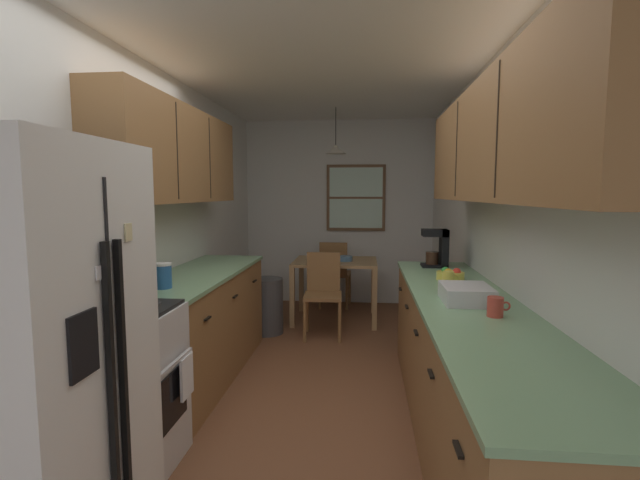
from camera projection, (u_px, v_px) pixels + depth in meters
name	position (u px, v px, depth m)	size (l,w,h in m)	color
ground_plane	(320.00, 373.00, 3.92)	(12.00, 12.00, 0.00)	brown
wall_left	(165.00, 225.00, 3.92)	(0.10, 9.00, 2.55)	silver
wall_right	(487.00, 227.00, 3.65)	(0.10, 9.00, 2.55)	silver
wall_back	(339.00, 213.00, 6.41)	(4.40, 0.10, 2.55)	silver
ceiling_slab	(320.00, 63.00, 3.65)	(4.40, 9.00, 0.08)	white
refrigerator	(21.00, 371.00, 1.73)	(0.77, 0.77, 1.75)	white
stove_range	(113.00, 390.00, 2.49)	(0.66, 0.63, 1.10)	silver
microwave_over_range	(83.00, 179.00, 2.38)	(0.39, 0.62, 0.34)	black
counter_left	(200.00, 325.00, 3.80)	(0.64, 2.01, 0.90)	olive
upper_cabinets_left	(175.00, 155.00, 3.62)	(0.33, 2.09, 0.75)	olive
counter_right	(467.00, 374.00, 2.77)	(0.64, 3.21, 0.90)	olive
upper_cabinets_right	(503.00, 141.00, 2.56)	(0.33, 2.89, 0.68)	olive
dining_table	(335.00, 269.00, 5.51)	(1.00, 0.80, 0.74)	#A87F51
dining_chair_near	(323.00, 290.00, 4.93)	(0.42, 0.42, 0.90)	olive
dining_chair_far	(334.00, 271.00, 6.13)	(0.43, 0.43, 0.90)	olive
pendant_light	(336.00, 149.00, 5.36)	(0.24, 0.24, 0.54)	black
back_window	(356.00, 198.00, 6.29)	(0.81, 0.05, 0.91)	brown
trash_bin	(267.00, 306.00, 5.02)	(0.35, 0.35, 0.61)	#3F3F42
storage_canister	(163.00, 276.00, 3.10)	(0.12, 0.12, 0.17)	#265999
dish_towel	(187.00, 376.00, 2.61)	(0.02, 0.16, 0.24)	white
coffee_maker	(438.00, 247.00, 3.99)	(0.22, 0.18, 0.33)	black
mug_by_coffeemaker	(496.00, 307.00, 2.39)	(0.12, 0.08, 0.10)	#BF3F33
mug_spare	(448.00, 279.00, 3.16)	(0.12, 0.08, 0.11)	#E5CC4C
fruit_bowl	(450.00, 275.00, 3.40)	(0.20, 0.20, 0.09)	#E5D14C
dish_rack	(466.00, 294.00, 2.71)	(0.28, 0.34, 0.10)	silver
table_serving_bowl	(345.00, 259.00, 5.45)	(0.18, 0.18, 0.06)	#4C7299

